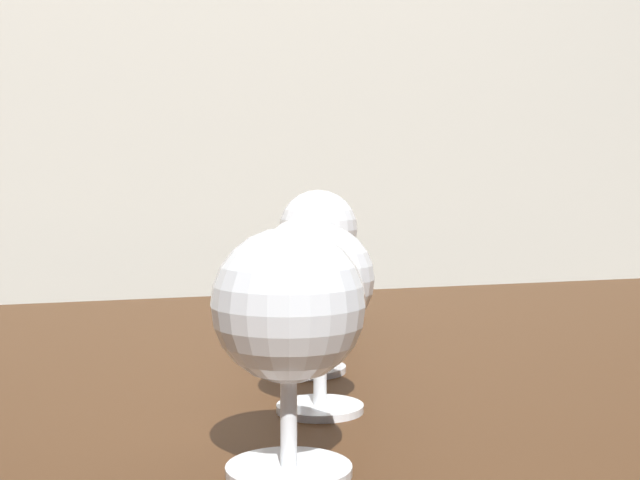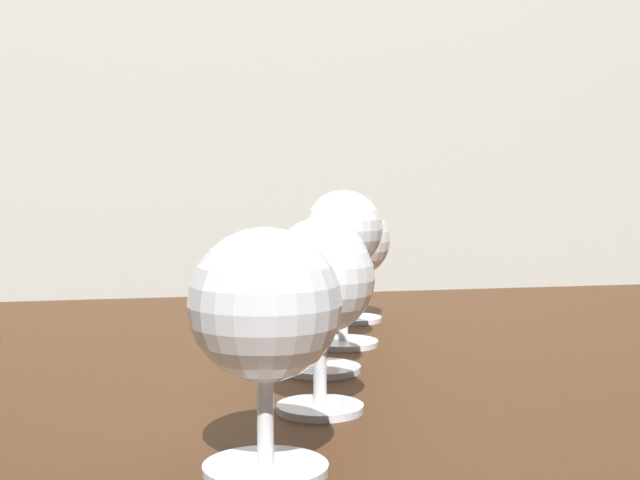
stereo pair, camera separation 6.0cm
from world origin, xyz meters
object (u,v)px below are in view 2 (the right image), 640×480
at_px(wine_glass_port, 320,286).
at_px(wine_glass_cabernet, 321,270).
at_px(wine_glass_amber, 265,312).
at_px(wine_glass_pinot, 344,235).
at_px(wine_glass_empty, 354,244).

height_order(wine_glass_port, wine_glass_cabernet, wine_glass_port).
height_order(wine_glass_amber, wine_glass_pinot, wine_glass_pinot).
xyz_separation_m(wine_glass_port, wine_glass_cabernet, (0.03, 0.12, -0.00)).
bearing_deg(wine_glass_port, wine_glass_pinot, 73.07).
height_order(wine_glass_cabernet, wine_glass_empty, same).
distance_m(wine_glass_port, wine_glass_cabernet, 0.12).
distance_m(wine_glass_amber, wine_glass_cabernet, 0.25).
xyz_separation_m(wine_glass_port, wine_glass_pinot, (0.07, 0.22, 0.02)).
bearing_deg(wine_glass_cabernet, wine_glass_amber, -108.59).
bearing_deg(wine_glass_port, wine_glass_cabernet, 77.96).
height_order(wine_glass_port, wine_glass_pinot, wine_glass_pinot).
distance_m(wine_glass_port, wine_glass_pinot, 0.23).
height_order(wine_glass_port, wine_glass_empty, same).
xyz_separation_m(wine_glass_pinot, wine_glass_empty, (0.04, 0.13, -0.02)).
xyz_separation_m(wine_glass_amber, wine_glass_port, (0.05, 0.12, -0.00)).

